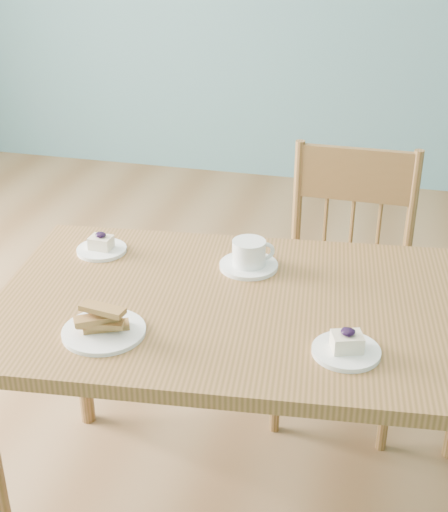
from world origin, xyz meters
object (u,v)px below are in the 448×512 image
(cheesecake_plate_near, at_px, (346,347))
(biscotti_plate, at_px, (103,325))
(dining_table, at_px, (258,327))
(dining_chair, at_px, (344,287))
(coffee_cup, at_px, (249,256))
(cheesecake_plate_far, at_px, (101,247))

(cheesecake_plate_near, bearing_deg, biscotti_plate, -174.15)
(dining_table, bearing_deg, cheesecake_plate_near, -41.67)
(dining_chair, distance_m, biscotti_plate, 0.96)
(dining_chair, relative_size, coffee_cup, 5.69)
(cheesecake_plate_far, distance_m, biscotti_plate, 0.42)
(cheesecake_plate_near, xyz_separation_m, coffee_cup, (-0.29, 0.34, 0.02))
(dining_chair, xyz_separation_m, coffee_cup, (-0.23, -0.39, 0.28))
(dining_chair, bearing_deg, cheesecake_plate_near, -84.88)
(cheesecake_plate_near, relative_size, biscotti_plate, 0.79)
(dining_table, relative_size, biscotti_plate, 7.18)
(cheesecake_plate_far, bearing_deg, biscotti_plate, -66.40)
(dining_table, xyz_separation_m, dining_chair, (0.17, 0.56, -0.17))
(cheesecake_plate_far, height_order, coffee_cup, coffee_cup)
(dining_table, xyz_separation_m, coffee_cup, (-0.06, 0.18, 0.10))
(cheesecake_plate_near, xyz_separation_m, cheesecake_plate_far, (-0.71, 0.33, -0.00))
(dining_chair, height_order, coffee_cup, dining_chair)
(dining_table, distance_m, biscotti_plate, 0.40)
(cheesecake_plate_far, bearing_deg, dining_table, -19.06)
(cheesecake_plate_far, bearing_deg, dining_chair, 31.12)
(dining_table, xyz_separation_m, cheesecake_plate_far, (-0.48, 0.17, 0.08))
(cheesecake_plate_near, distance_m, biscotti_plate, 0.55)
(coffee_cup, height_order, biscotti_plate, coffee_cup)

